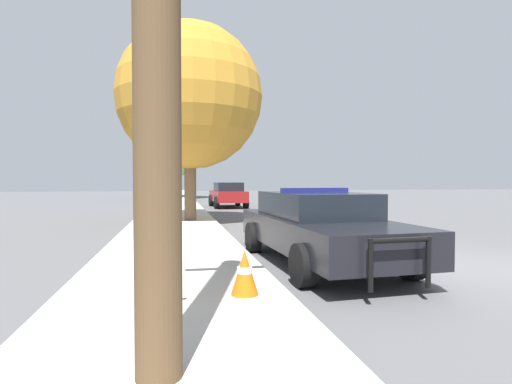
% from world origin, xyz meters
% --- Properties ---
extents(ground_plane, '(110.00, 110.00, 0.00)m').
position_xyz_m(ground_plane, '(0.00, 0.00, 0.00)').
color(ground_plane, '#565659').
extents(sidewalk_left, '(3.00, 110.00, 0.13)m').
position_xyz_m(sidewalk_left, '(-5.10, 0.00, 0.07)').
color(sidewalk_left, '#BCB7AD').
rests_on(sidewalk_left, ground_plane).
extents(police_car, '(2.28, 5.12, 1.45)m').
position_xyz_m(police_car, '(-2.37, 0.79, 0.73)').
color(police_car, black).
rests_on(police_car, ground_plane).
extents(fire_hydrant, '(0.49, 0.22, 0.77)m').
position_xyz_m(fire_hydrant, '(-5.25, -1.72, 0.54)').
color(fire_hydrant, white).
rests_on(fire_hydrant, sidewalk_left).
extents(traffic_light, '(3.98, 0.35, 4.62)m').
position_xyz_m(traffic_light, '(-4.08, 22.18, 3.44)').
color(traffic_light, '#424247').
rests_on(traffic_light, sidewalk_left).
extents(car_background_midblock, '(2.04, 3.97, 1.47)m').
position_xyz_m(car_background_midblock, '(-1.98, 17.02, 0.77)').
color(car_background_midblock, maroon).
rests_on(car_background_midblock, ground_plane).
extents(tree_sidewalk_near, '(5.32, 5.32, 7.20)m').
position_xyz_m(tree_sidewalk_near, '(-4.51, 8.42, 4.66)').
color(tree_sidewalk_near, brown).
rests_on(tree_sidewalk_near, sidewalk_left).
extents(tree_sidewalk_far, '(6.33, 6.33, 8.04)m').
position_xyz_m(tree_sidewalk_far, '(-5.47, 29.13, 5.00)').
color(tree_sidewalk_far, '#4C3823').
rests_on(tree_sidewalk_far, sidewalk_left).
extents(traffic_cone, '(0.36, 0.36, 0.58)m').
position_xyz_m(traffic_cone, '(-4.20, -1.48, 0.42)').
color(traffic_cone, orange).
rests_on(traffic_cone, sidewalk_left).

